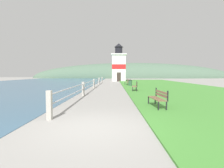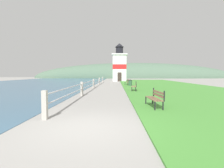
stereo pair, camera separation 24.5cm
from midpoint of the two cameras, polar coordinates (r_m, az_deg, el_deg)
The scene contains 10 objects.
ground_plane at distance 5.68m, azimuth -7.09°, elevation -14.12°, with size 160.00×160.00×0.00m, color gray.
grass_verge at distance 23.69m, azimuth 18.54°, elevation -0.86°, with size 12.00×51.60×0.06m.
water_strip at distance 27.21m, azimuth -32.46°, elevation -0.73°, with size 24.00×82.56×0.01m.
seawall_railing at distance 20.66m, azimuth -5.71°, elevation 0.42°, with size 0.18×28.42×1.09m.
park_bench_near at distance 9.00m, azimuth 14.77°, elevation -4.20°, with size 0.60×1.74×0.94m.
park_bench_midway at distance 17.22m, azimuth 7.80°, elevation -0.55°, with size 0.64×1.74×0.94m.
park_bench_far at distance 26.11m, azimuth 5.52°, elevation 0.80°, with size 0.71×1.90×0.94m.
lighthouse at distance 40.48m, azimuth 2.61°, elevation 6.09°, with size 3.49×3.49×8.66m.
trash_bin at distance 24.13m, azimuth 6.26°, elevation 0.31°, with size 0.54×0.54×0.84m.
distant_hillside at distance 70.15m, azimuth 7.20°, elevation 1.95°, with size 80.00×16.00×12.00m.
Camera 2 is at (0.93, -5.36, 1.71)m, focal length 28.00 mm.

